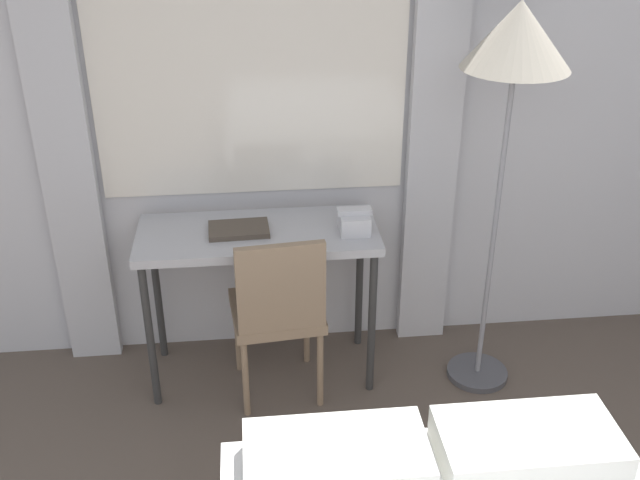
{
  "coord_description": "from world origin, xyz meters",
  "views": [
    {
      "loc": [
        -0.5,
        -0.07,
        2.3
      ],
      "look_at": [
        -0.23,
        2.52,
        0.93
      ],
      "focal_mm": 42.0,
      "sensor_mm": 36.0,
      "label": 1
    }
  ],
  "objects_px": {
    "telephone": "(354,221)",
    "desk": "(258,247)",
    "desk_chair": "(278,307)",
    "standing_lamp": "(515,58)",
    "book": "(239,229)"
  },
  "relations": [
    {
      "from": "telephone",
      "to": "desk",
      "type": "bearing_deg",
      "value": 173.95
    },
    {
      "from": "desk_chair",
      "to": "telephone",
      "type": "height_order",
      "value": "telephone"
    },
    {
      "from": "standing_lamp",
      "to": "telephone",
      "type": "bearing_deg",
      "value": 170.79
    },
    {
      "from": "standing_lamp",
      "to": "book",
      "type": "xyz_separation_m",
      "value": [
        -1.13,
        0.14,
        -0.77
      ]
    },
    {
      "from": "desk_chair",
      "to": "book",
      "type": "relative_size",
      "value": 3.15
    },
    {
      "from": "standing_lamp",
      "to": "desk",
      "type": "bearing_deg",
      "value": 172.09
    },
    {
      "from": "desk_chair",
      "to": "standing_lamp",
      "type": "xyz_separation_m",
      "value": [
        0.97,
        0.05,
        1.07
      ]
    },
    {
      "from": "book",
      "to": "desk",
      "type": "bearing_deg",
      "value": 0.69
    },
    {
      "from": "desk_chair",
      "to": "telephone",
      "type": "bearing_deg",
      "value": 16.95
    },
    {
      "from": "desk",
      "to": "desk_chair",
      "type": "relative_size",
      "value": 1.25
    },
    {
      "from": "desk",
      "to": "book",
      "type": "xyz_separation_m",
      "value": [
        -0.08,
        -0.0,
        0.1
      ]
    },
    {
      "from": "telephone",
      "to": "desk_chair",
      "type": "bearing_deg",
      "value": -157.54
    },
    {
      "from": "desk",
      "to": "telephone",
      "type": "distance_m",
      "value": 0.45
    },
    {
      "from": "desk",
      "to": "desk_chair",
      "type": "distance_m",
      "value": 0.29
    },
    {
      "from": "desk",
      "to": "book",
      "type": "height_order",
      "value": "book"
    }
  ]
}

